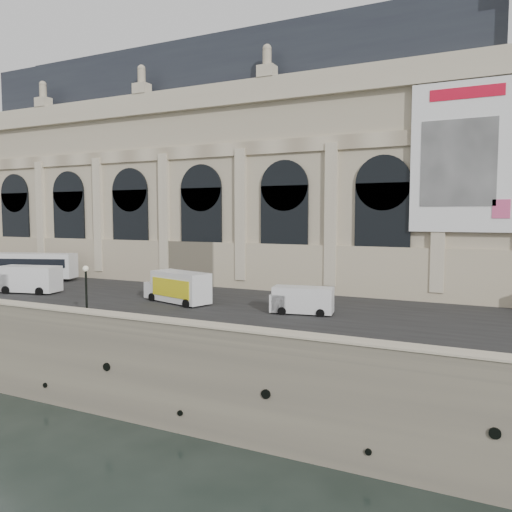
{
  "coord_description": "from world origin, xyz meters",
  "views": [
    {
      "loc": [
        25.75,
        -25.65,
        13.93
      ],
      "look_at": [
        2.7,
        22.0,
        9.64
      ],
      "focal_mm": 35.0,
      "sensor_mm": 36.0,
      "label": 1
    }
  ],
  "objects_px": {
    "van_c": "(299,300)",
    "lamp_right": "(86,294)",
    "van_b": "(27,279)",
    "bus_left": "(29,265)",
    "box_truck": "(178,287)"
  },
  "relations": [
    {
      "from": "van_c",
      "to": "lamp_right",
      "type": "xyz_separation_m",
      "value": [
        -13.12,
        -9.82,
        0.98
      ]
    },
    {
      "from": "van_b",
      "to": "bus_left",
      "type": "bearing_deg",
      "value": 138.85
    },
    {
      "from": "van_c",
      "to": "lamp_right",
      "type": "height_order",
      "value": "lamp_right"
    },
    {
      "from": "bus_left",
      "to": "van_c",
      "type": "relative_size",
      "value": 2.2
    },
    {
      "from": "bus_left",
      "to": "van_c",
      "type": "distance_m",
      "value": 37.4
    },
    {
      "from": "van_b",
      "to": "box_truck",
      "type": "bearing_deg",
      "value": 6.3
    },
    {
      "from": "van_b",
      "to": "van_c",
      "type": "xyz_separation_m",
      "value": [
        29.04,
        1.94,
        -0.3
      ]
    },
    {
      "from": "bus_left",
      "to": "lamp_right",
      "type": "height_order",
      "value": "lamp_right"
    },
    {
      "from": "van_b",
      "to": "van_c",
      "type": "distance_m",
      "value": 29.11
    },
    {
      "from": "box_truck",
      "to": "bus_left",
      "type": "bearing_deg",
      "value": 168.62
    },
    {
      "from": "van_b",
      "to": "van_c",
      "type": "bearing_deg",
      "value": 3.82
    },
    {
      "from": "bus_left",
      "to": "lamp_right",
      "type": "distance_m",
      "value": 28.18
    },
    {
      "from": "bus_left",
      "to": "box_truck",
      "type": "height_order",
      "value": "bus_left"
    },
    {
      "from": "van_c",
      "to": "bus_left",
      "type": "bearing_deg",
      "value": 172.23
    },
    {
      "from": "box_truck",
      "to": "van_c",
      "type": "bearing_deg",
      "value": 0.15
    }
  ]
}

